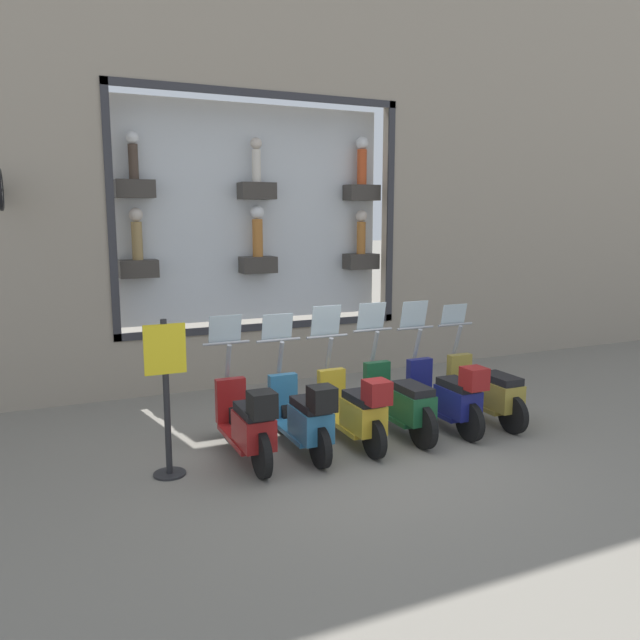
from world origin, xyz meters
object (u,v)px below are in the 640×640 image
scooter_red_5 (248,423)px  shop_sign_post (166,392)px  scooter_navy_1 (448,395)px  scooter_yellow_3 (355,409)px  scooter_teal_4 (303,416)px  scooter_olive_0 (487,391)px  scooter_green_2 (400,402)px

scooter_red_5 → shop_sign_post: bearing=90.1°
scooter_navy_1 → scooter_yellow_3: (-0.00, 1.41, -0.01)m
scooter_teal_4 → scooter_olive_0: bearing=-88.7°
scooter_olive_0 → scooter_teal_4: bearing=91.3°
scooter_navy_1 → scooter_green_2: bearing=84.7°
scooter_olive_0 → shop_sign_post: size_ratio=1.02×
scooter_yellow_3 → shop_sign_post: (0.01, 2.32, 0.49)m
scooter_yellow_3 → scooter_teal_4: bearing=90.0°
scooter_yellow_3 → scooter_red_5: bearing=89.7°
scooter_yellow_3 → shop_sign_post: size_ratio=1.02×
scooter_olive_0 → scooter_green_2: size_ratio=0.99×
scooter_red_5 → scooter_green_2: bearing=-88.3°
scooter_olive_0 → scooter_red_5: 3.52m
scooter_yellow_3 → scooter_navy_1: bearing=-89.9°
scooter_olive_0 → scooter_red_5: size_ratio=1.00×
shop_sign_post → scooter_red_5: bearing=-89.9°
scooter_green_2 → scooter_red_5: bearing=91.7°
scooter_red_5 → shop_sign_post: size_ratio=1.02×
scooter_olive_0 → scooter_yellow_3: scooter_yellow_3 is taller
scooter_green_2 → shop_sign_post: shop_sign_post is taller
scooter_red_5 → shop_sign_post: shop_sign_post is taller
scooter_green_2 → scooter_yellow_3: 0.71m
scooter_yellow_3 → shop_sign_post: shop_sign_post is taller
scooter_green_2 → scooter_yellow_3: bearing=95.6°
scooter_olive_0 → scooter_teal_4: 2.81m
scooter_red_5 → scooter_teal_4: bearing=-90.6°
scooter_red_5 → scooter_yellow_3: bearing=-90.3°
scooter_olive_0 → shop_sign_post: shop_sign_post is taller
scooter_yellow_3 → scooter_green_2: bearing=-84.4°
scooter_navy_1 → scooter_yellow_3: size_ratio=1.00×
scooter_teal_4 → scooter_red_5: (0.01, 0.70, 0.01)m
scooter_green_2 → scooter_navy_1: bearing=-95.3°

